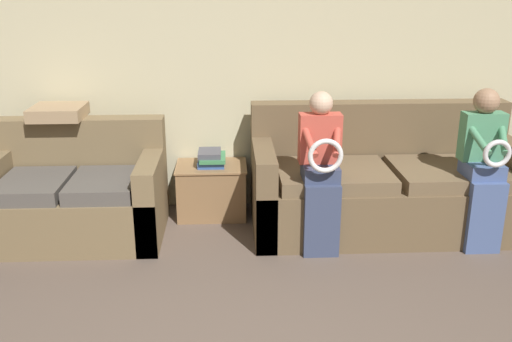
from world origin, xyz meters
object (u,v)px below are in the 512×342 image
object	(u,v)px
child_left_seated	(321,166)
side_shelf	(212,189)
couch_main	(385,186)
child_right_seated	(484,162)
couch_side	(76,197)
throw_pillow	(58,112)
book_stack	(211,158)

from	to	relation	value
child_left_seated	side_shelf	size ratio (longest dim) A/B	1.99
couch_main	child_right_seated	distance (m)	0.80
child_right_seated	side_shelf	xyz separation A→B (m)	(-2.04, 0.70, -0.44)
couch_side	child_right_seated	size ratio (longest dim) A/B	1.14
couch_main	side_shelf	xyz separation A→B (m)	(-1.43, 0.30, -0.11)
side_shelf	throw_pillow	distance (m)	1.41
throw_pillow	book_stack	bearing A→B (deg)	2.55
child_right_seated	book_stack	world-z (taller)	child_right_seated
side_shelf	book_stack	size ratio (longest dim) A/B	1.94
couch_side	child_left_seated	world-z (taller)	child_left_seated
child_left_seated	child_right_seated	bearing A→B (deg)	0.26
couch_main	child_right_seated	world-z (taller)	child_right_seated
child_left_seated	book_stack	bearing A→B (deg)	139.18
child_left_seated	book_stack	size ratio (longest dim) A/B	3.85
child_left_seated	throw_pillow	bearing A→B (deg)	162.20
book_stack	throw_pillow	distance (m)	1.29
child_right_seated	book_stack	distance (m)	2.17
couch_main	child_left_seated	bearing A→B (deg)	-146.10
child_right_seated	book_stack	bearing A→B (deg)	160.94
couch_main	book_stack	world-z (taller)	couch_main
book_stack	throw_pillow	xyz separation A→B (m)	(-1.22, -0.05, 0.42)
child_left_seated	child_right_seated	world-z (taller)	child_right_seated
couch_side	child_right_seated	xyz separation A→B (m)	(3.11, -0.35, 0.35)
couch_main	child_left_seated	distance (m)	0.80
side_shelf	throw_pillow	bearing A→B (deg)	-177.71
child_right_seated	side_shelf	bearing A→B (deg)	161.09
couch_side	child_left_seated	xyz separation A→B (m)	(1.89, -0.36, 0.34)
child_left_seated	side_shelf	distance (m)	1.16
couch_side	book_stack	xyz separation A→B (m)	(1.07, 0.35, 0.20)
couch_main	child_left_seated	world-z (taller)	child_left_seated
couch_side	child_right_seated	world-z (taller)	child_right_seated
couch_main	throw_pillow	world-z (taller)	throw_pillow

